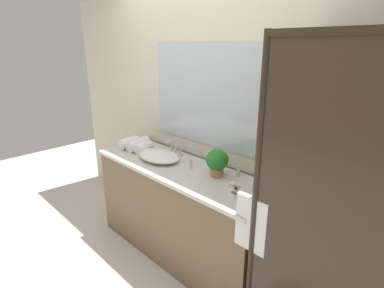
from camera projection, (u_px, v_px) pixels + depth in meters
The scene contains 14 objects.
ground_plane at pixel (181, 253), 2.93m from camera, with size 8.00×8.00×0.00m, color silver.
wall_back_with_mirror at pixel (207, 116), 2.75m from camera, with size 4.40×0.06×2.60m.
vanity_cabinet at pixel (181, 212), 2.79m from camera, with size 1.80×0.58×0.90m.
shower_enclosure at pixel (314, 221), 1.62m from camera, with size 1.20×0.59×2.00m.
sink_basin at pixel (159, 156), 2.81m from camera, with size 0.45×0.32×0.07m, color white.
faucet at pixel (175, 149), 2.93m from camera, with size 0.17×0.14×0.16m.
potted_plant at pixel (217, 161), 2.43m from camera, with size 0.18×0.18×0.23m.
soap_dish at pixel (232, 185), 2.28m from camera, with size 0.10×0.07×0.04m.
amenity_bottle_body_wash at pixel (191, 164), 2.60m from camera, with size 0.03×0.03×0.08m.
amenity_bottle_conditioner at pixel (236, 193), 2.12m from camera, with size 0.03×0.03×0.07m.
amenity_bottle_lotion at pixel (238, 171), 2.45m from camera, with size 0.03×0.03×0.09m.
rolled_towel_near_edge at pixel (129, 143), 3.12m from camera, with size 0.11×0.11×0.20m, color white.
rolled_towel_middle at pixel (138, 144), 3.07m from camera, with size 0.12×0.12×0.25m, color white.
rolled_towel_far_edge at pixel (144, 147), 3.00m from camera, with size 0.10×0.10×0.19m, color white.
Camera 1 is at (1.80, -1.65, 1.93)m, focal length 28.18 mm.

